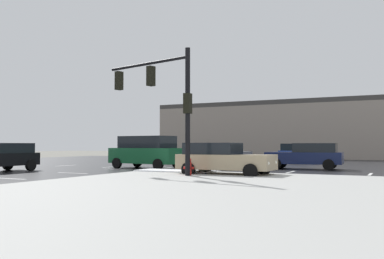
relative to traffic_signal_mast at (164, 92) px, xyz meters
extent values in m
plane|color=slate|center=(-5.54, 6.06, -3.97)|extent=(120.00, 120.00, 0.00)
cube|color=#232326|center=(-5.54, 6.06, -3.96)|extent=(44.00, 44.00, 0.02)
cube|color=#B2B2AD|center=(6.46, -5.94, -3.90)|extent=(18.00, 18.00, 0.14)
cube|color=white|center=(-0.54, 2.06, -3.80)|extent=(4.00, 1.60, 0.06)
cube|color=silver|center=(-5.54, -3.94, -3.94)|extent=(2.00, 0.15, 0.01)
cube|color=silver|center=(-5.54, 0.06, -3.94)|extent=(2.00, 0.15, 0.01)
cube|color=silver|center=(-5.54, 4.06, -3.94)|extent=(2.00, 0.15, 0.01)
cube|color=silver|center=(-5.54, 8.06, -3.94)|extent=(2.00, 0.15, 0.01)
cube|color=silver|center=(-5.54, 12.06, -3.94)|extent=(2.00, 0.15, 0.01)
cube|color=silver|center=(-5.54, 16.06, -3.94)|extent=(2.00, 0.15, 0.01)
cube|color=silver|center=(-5.54, 20.06, -3.94)|extent=(2.00, 0.15, 0.01)
cube|color=silver|center=(-5.54, 24.06, -3.94)|extent=(2.00, 0.15, 0.01)
cube|color=silver|center=(-15.54, 6.06, -3.94)|extent=(0.15, 2.00, 0.01)
cube|color=silver|center=(-11.54, 6.06, -3.94)|extent=(0.15, 2.00, 0.01)
cube|color=silver|center=(-7.54, 6.06, -3.94)|extent=(0.15, 2.00, 0.01)
cube|color=silver|center=(-3.54, 6.06, -3.94)|extent=(0.15, 2.00, 0.01)
cube|color=silver|center=(0.46, 6.06, -3.94)|extent=(0.15, 2.00, 0.01)
cube|color=silver|center=(4.46, 6.06, -3.94)|extent=(0.15, 2.00, 0.01)
cube|color=silver|center=(8.46, 6.06, -3.94)|extent=(0.15, 2.00, 0.01)
cube|color=silver|center=(-2.04, 2.06, -3.94)|extent=(0.45, 7.00, 0.01)
cylinder|color=black|center=(1.42, -0.34, -0.98)|extent=(0.22, 0.22, 5.69)
cylinder|color=black|center=(-1.09, 0.26, 1.46)|extent=(5.05, 1.32, 0.14)
cube|color=black|center=(-0.84, 0.20, 0.84)|extent=(0.36, 0.41, 0.95)
sphere|color=#19D833|center=(-0.99, 0.23, 1.12)|extent=(0.20, 0.20, 0.20)
cube|color=black|center=(-3.10, 0.73, 0.84)|extent=(0.36, 0.41, 0.95)
sphere|color=#19D833|center=(-3.25, 0.77, 1.12)|extent=(0.20, 0.20, 0.20)
cube|color=black|center=(1.42, -0.34, -0.63)|extent=(0.28, 0.36, 0.90)
cylinder|color=red|center=(1.35, -0.11, -3.53)|extent=(0.26, 0.26, 0.60)
sphere|color=red|center=(1.35, -0.11, -3.16)|extent=(0.25, 0.25, 0.25)
cylinder|color=red|center=(1.17, -0.11, -3.50)|extent=(0.12, 0.11, 0.11)
cylinder|color=red|center=(1.53, -0.11, -3.50)|extent=(0.12, 0.11, 0.11)
cube|color=gray|center=(-3.55, 31.30, -1.05)|extent=(25.86, 8.00, 5.82)
cube|color=#3F3D3A|center=(-3.55, 31.30, 2.11)|extent=(25.86, 8.00, 0.50)
cube|color=#195933|center=(-4.44, 5.54, -3.14)|extent=(5.00, 2.51, 0.95)
cube|color=black|center=(-4.44, 5.54, -2.29)|extent=(3.55, 2.18, 0.75)
cylinder|color=black|center=(-6.17, 4.77, -3.62)|extent=(0.68, 0.30, 0.66)
cylinder|color=black|center=(-5.94, 6.70, -3.62)|extent=(0.68, 0.30, 0.66)
cylinder|color=black|center=(-2.93, 4.38, -3.62)|extent=(0.68, 0.30, 0.66)
cylinder|color=black|center=(-2.70, 6.31, -3.62)|extent=(0.68, 0.30, 0.66)
sphere|color=white|center=(-6.85, 5.20, -3.14)|extent=(0.18, 0.18, 0.18)
sphere|color=white|center=(-6.70, 6.44, -3.14)|extent=(0.18, 0.18, 0.18)
cube|color=navy|center=(2.26, 18.08, -3.27)|extent=(2.31, 4.68, 0.70)
cube|color=black|center=(2.19, 17.41, -2.64)|extent=(1.93, 2.65, 0.55)
cylinder|color=black|center=(1.55, 19.70, -3.62)|extent=(0.29, 0.68, 0.66)
cylinder|color=black|center=(3.33, 19.50, -3.62)|extent=(0.29, 0.68, 0.66)
cylinder|color=black|center=(1.19, 16.66, -3.62)|extent=(0.29, 0.68, 0.66)
cylinder|color=black|center=(2.98, 16.46, -3.62)|extent=(0.29, 0.68, 0.66)
sphere|color=white|center=(1.94, 20.33, -3.27)|extent=(0.18, 0.18, 0.18)
sphere|color=white|center=(3.09, 20.20, -3.27)|extent=(0.18, 0.18, 0.18)
cube|color=black|center=(-9.95, -0.34, -2.64)|extent=(1.73, 2.53, 0.55)
cylinder|color=black|center=(-9.08, 0.55, -3.62)|extent=(0.24, 0.67, 0.66)
cylinder|color=black|center=(-10.88, 0.49, -3.62)|extent=(0.24, 0.67, 0.66)
cube|color=tan|center=(2.46, 1.62, -3.27)|extent=(4.52, 1.85, 0.70)
cube|color=black|center=(1.78, 1.63, -2.64)|extent=(2.49, 1.68, 0.55)
cylinder|color=black|center=(4.00, 2.50, -3.62)|extent=(0.66, 0.23, 0.66)
cylinder|color=black|center=(3.98, 0.70, -3.62)|extent=(0.66, 0.23, 0.66)
cylinder|color=black|center=(0.94, 2.53, -3.62)|extent=(0.66, 0.23, 0.66)
cylinder|color=black|center=(0.92, 0.73, -3.62)|extent=(0.66, 0.23, 0.66)
sphere|color=white|center=(4.66, 2.17, -3.27)|extent=(0.18, 0.18, 0.18)
sphere|color=white|center=(4.65, 1.02, -3.27)|extent=(0.18, 0.18, 0.18)
cube|color=#141E47|center=(4.52, 9.21, -3.27)|extent=(4.59, 2.03, 0.70)
cube|color=black|center=(5.19, 9.25, -2.64)|extent=(2.56, 1.78, 0.55)
cylinder|color=black|center=(3.04, 8.23, -3.62)|extent=(0.67, 0.25, 0.66)
cylinder|color=black|center=(2.95, 10.03, -3.62)|extent=(0.67, 0.25, 0.66)
cylinder|color=black|center=(6.09, 8.39, -3.62)|extent=(0.67, 0.25, 0.66)
cylinder|color=black|center=(6.00, 10.19, -3.62)|extent=(0.67, 0.25, 0.66)
sphere|color=white|center=(2.35, 8.52, -3.27)|extent=(0.18, 0.18, 0.18)
sphere|color=white|center=(2.29, 9.67, -3.27)|extent=(0.18, 0.18, 0.18)
cube|color=slate|center=(-0.15, 8.42, -3.27)|extent=(1.85, 4.52, 0.70)
cube|color=black|center=(-0.16, 7.74, -2.64)|extent=(1.68, 2.49, 0.55)
cylinder|color=black|center=(-1.04, 9.95, -3.62)|extent=(0.23, 0.66, 0.66)
cylinder|color=black|center=(0.76, 9.94, -3.62)|extent=(0.23, 0.66, 0.66)
cylinder|color=black|center=(-1.07, 6.89, -3.62)|extent=(0.23, 0.66, 0.66)
cylinder|color=black|center=(0.73, 6.88, -3.62)|extent=(0.23, 0.66, 0.66)
sphere|color=white|center=(-0.71, 10.62, -3.27)|extent=(0.18, 0.18, 0.18)
sphere|color=white|center=(0.44, 10.61, -3.27)|extent=(0.18, 0.18, 0.18)
camera|label=1|loc=(9.97, -17.09, -2.46)|focal=39.79mm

